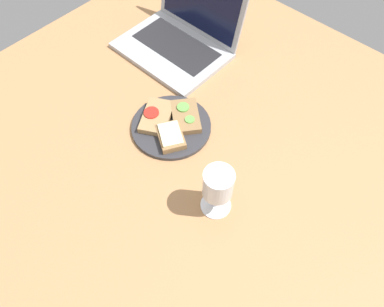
{
  "coord_description": "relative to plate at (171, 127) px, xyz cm",
  "views": [
    {
      "loc": [
        40.91,
        -41.6,
        86.45
      ],
      "look_at": [
        5.63,
        -3.27,
        8.0
      ],
      "focal_mm": 35.0,
      "sensor_mm": 36.0,
      "label": 1
    }
  ],
  "objects": [
    {
      "name": "sandwich_with_cheese",
      "position": [
        3.2,
        -3.4,
        1.81
      ],
      "size": [
        11.08,
        10.18,
        2.58
      ],
      "color": "#937047",
      "rests_on": "plate"
    },
    {
      "name": "sandwich_with_cucumber",
      "position": [
        1.3,
        4.51,
        1.57
      ],
      "size": [
        13.61,
        12.99,
        2.34
      ],
      "color": "#937047",
      "rests_on": "plate"
    },
    {
      "name": "laptop",
      "position": [
        -21.68,
        26.75,
        3.52
      ],
      "size": [
        34.08,
        28.64,
        21.03
      ],
      "color": "#ADAFB5",
      "rests_on": "wooden_table"
    },
    {
      "name": "sandwich_with_tomato",
      "position": [
        -4.61,
        -1.08,
        1.55
      ],
      "size": [
        12.5,
        14.14,
        2.25
      ],
      "color": "#A88456",
      "rests_on": "plate"
    },
    {
      "name": "wooden_table",
      "position": [
        6.76,
        -1.64,
        -2.09
      ],
      "size": [
        140.0,
        140.0,
        3.0
      ],
      "primitive_type": "cube",
      "color": "#B27F51",
      "rests_on": "ground"
    },
    {
      "name": "wine_glass",
      "position": [
        24.78,
        -9.81,
        9.39
      ],
      "size": [
        7.49,
        7.49,
        14.67
      ],
      "color": "white",
      "rests_on": "wooden_table"
    },
    {
      "name": "plate",
      "position": [
        0.0,
        0.0,
        0.0
      ],
      "size": [
        22.24,
        22.24,
        1.17
      ],
      "primitive_type": "cylinder",
      "color": "#333338",
      "rests_on": "wooden_table"
    }
  ]
}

